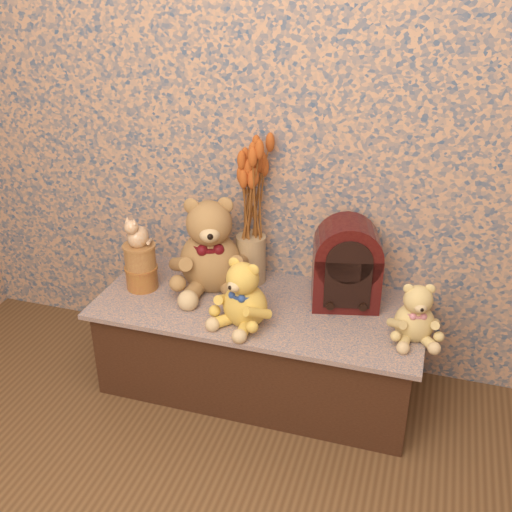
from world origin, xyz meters
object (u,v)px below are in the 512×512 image
at_px(teddy_medium, 245,290).
at_px(cathedral_radio, 347,263).
at_px(ceramic_vase, 251,259).
at_px(teddy_small, 416,309).
at_px(cat_figurine, 137,230).
at_px(biscuit_tin_lower, 142,277).
at_px(teddy_large, 210,239).

xyz_separation_m(teddy_medium, cathedral_radio, (0.34, 0.25, 0.04)).
bearing_deg(ceramic_vase, teddy_small, -18.60).
height_order(teddy_small, cat_figurine, cat_figurine).
distance_m(cathedral_radio, biscuit_tin_lower, 0.85).
height_order(teddy_large, teddy_medium, teddy_large).
bearing_deg(ceramic_vase, cat_figurine, -155.20).
distance_m(teddy_large, ceramic_vase, 0.21).
distance_m(cathedral_radio, cat_figurine, 0.85).
bearing_deg(teddy_medium, teddy_large, 154.81).
relative_size(cathedral_radio, ceramic_vase, 1.73).
bearing_deg(teddy_medium, ceramic_vase, 123.92).
distance_m(ceramic_vase, biscuit_tin_lower, 0.46).
bearing_deg(biscuit_tin_lower, teddy_small, -2.11).
bearing_deg(cathedral_radio, teddy_medium, -156.46).
bearing_deg(ceramic_vase, biscuit_tin_lower, -155.20).
distance_m(teddy_large, teddy_medium, 0.33).
bearing_deg(teddy_small, biscuit_tin_lower, 161.97).
bearing_deg(ceramic_vase, teddy_medium, -76.26).
bearing_deg(teddy_small, cathedral_radio, 133.38).
bearing_deg(ceramic_vase, teddy_large, -148.30).
bearing_deg(cathedral_radio, cat_figurine, 175.11).
height_order(biscuit_tin_lower, cat_figurine, cat_figurine).
xyz_separation_m(biscuit_tin_lower, cat_figurine, (0.00, 0.00, 0.22)).
bearing_deg(biscuit_tin_lower, teddy_large, 20.66).
relative_size(ceramic_vase, biscuit_tin_lower, 1.58).
bearing_deg(biscuit_tin_lower, cathedral_radio, 8.65).
bearing_deg(teddy_small, cat_figurine, 161.97).
bearing_deg(teddy_small, teddy_large, 154.46).
height_order(teddy_large, ceramic_vase, teddy_large).
distance_m(teddy_large, biscuit_tin_lower, 0.33).
relative_size(teddy_large, biscuit_tin_lower, 3.27).
relative_size(teddy_medium, cathedral_radio, 0.79).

